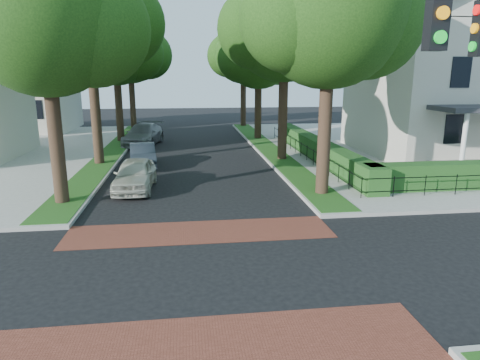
% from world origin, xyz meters
% --- Properties ---
extents(ground, '(120.00, 120.00, 0.00)m').
position_xyz_m(ground, '(0.00, 0.00, 0.00)').
color(ground, black).
rests_on(ground, ground).
extents(sidewalk_ne, '(30.00, 30.00, 0.15)m').
position_xyz_m(sidewalk_ne, '(19.50, 19.00, 0.07)').
color(sidewalk_ne, gray).
rests_on(sidewalk_ne, ground).
extents(crosswalk_far, '(9.00, 2.20, 0.01)m').
position_xyz_m(crosswalk_far, '(0.00, 3.20, 0.01)').
color(crosswalk_far, brown).
rests_on(crosswalk_far, ground).
extents(crosswalk_near, '(9.00, 2.20, 0.01)m').
position_xyz_m(crosswalk_near, '(0.00, -3.20, 0.01)').
color(crosswalk_near, brown).
rests_on(crosswalk_near, ground).
extents(grass_strip_ne, '(1.60, 29.80, 0.02)m').
position_xyz_m(grass_strip_ne, '(5.40, 19.10, 0.16)').
color(grass_strip_ne, '#184313').
rests_on(grass_strip_ne, sidewalk_ne).
extents(grass_strip_nw, '(1.60, 29.80, 0.02)m').
position_xyz_m(grass_strip_nw, '(-5.40, 19.10, 0.16)').
color(grass_strip_nw, '#184313').
rests_on(grass_strip_nw, sidewalk_nw).
extents(tree_right_near, '(7.75, 6.67, 10.66)m').
position_xyz_m(tree_right_near, '(5.60, 7.24, 7.63)').
color(tree_right_near, black).
rests_on(tree_right_near, sidewalk_ne).
extents(tree_right_mid, '(8.25, 7.09, 11.22)m').
position_xyz_m(tree_right_mid, '(5.61, 15.25, 7.99)').
color(tree_right_mid, black).
rests_on(tree_right_mid, sidewalk_ne).
extents(tree_right_far, '(7.25, 6.23, 9.74)m').
position_xyz_m(tree_right_far, '(5.60, 24.22, 6.91)').
color(tree_right_far, black).
rests_on(tree_right_far, sidewalk_ne).
extents(tree_right_back, '(7.50, 6.45, 10.20)m').
position_xyz_m(tree_right_back, '(5.60, 33.23, 7.27)').
color(tree_right_back, black).
rests_on(tree_right_back, sidewalk_ne).
extents(tree_left_near, '(7.50, 6.45, 10.20)m').
position_xyz_m(tree_left_near, '(-5.40, 7.23, 7.27)').
color(tree_left_near, black).
rests_on(tree_left_near, sidewalk_nw).
extents(tree_left_mid, '(8.00, 6.88, 11.48)m').
position_xyz_m(tree_left_mid, '(-5.39, 15.24, 8.34)').
color(tree_left_mid, black).
rests_on(tree_left_mid, sidewalk_nw).
extents(tree_left_far, '(7.00, 6.02, 9.86)m').
position_xyz_m(tree_left_far, '(-5.40, 24.22, 7.12)').
color(tree_left_far, black).
rests_on(tree_left_far, sidewalk_nw).
extents(tree_left_back, '(7.75, 6.66, 10.44)m').
position_xyz_m(tree_left_back, '(-5.40, 33.24, 7.41)').
color(tree_left_back, black).
rests_on(tree_left_back, sidewalk_nw).
extents(hedge_main_road, '(1.00, 18.00, 1.20)m').
position_xyz_m(hedge_main_road, '(7.70, 15.00, 0.75)').
color(hedge_main_road, '#244A19').
rests_on(hedge_main_road, sidewalk_ne).
extents(fence_main_road, '(0.06, 18.00, 0.90)m').
position_xyz_m(fence_main_road, '(6.90, 15.00, 0.60)').
color(fence_main_road, black).
rests_on(fence_main_road, sidewalk_ne).
extents(house_victorian, '(13.00, 13.05, 12.48)m').
position_xyz_m(house_victorian, '(17.51, 15.92, 6.02)').
color(house_victorian, beige).
rests_on(house_victorian, sidewalk_ne).
extents(house_left_far, '(10.00, 9.00, 10.14)m').
position_xyz_m(house_left_far, '(-15.49, 31.99, 5.04)').
color(house_left_far, beige).
rests_on(house_left_far, sidewalk_nw).
extents(parked_car_front, '(1.86, 4.32, 1.45)m').
position_xyz_m(parked_car_front, '(-2.79, 9.15, 0.73)').
color(parked_car_front, '#B9B9A7').
rests_on(parked_car_front, ground).
extents(parked_car_middle, '(1.89, 4.18, 1.33)m').
position_xyz_m(parked_car_middle, '(-2.91, 14.42, 0.67)').
color(parked_car_middle, '#212932').
rests_on(parked_car_middle, ground).
extents(parked_car_rear, '(3.15, 5.82, 1.60)m').
position_xyz_m(parked_car_rear, '(-3.60, 22.49, 0.80)').
color(parked_car_rear, slate).
rests_on(parked_car_rear, ground).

